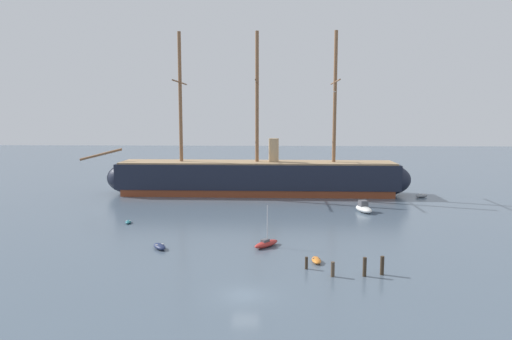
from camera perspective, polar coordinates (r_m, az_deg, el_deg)
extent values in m
plane|color=#4C5B6B|center=(44.01, -1.31, -15.26)|extent=(400.00, 400.00, 0.00)
cube|color=brown|center=(95.77, 0.13, -2.60)|extent=(55.03, 8.73, 1.43)
cube|color=black|center=(95.28, 0.13, -0.66)|extent=(57.32, 9.09, 5.11)
ellipsoid|color=black|center=(99.97, -15.14, -0.96)|extent=(10.37, 7.82, 6.54)
ellipsoid|color=black|center=(97.91, 15.72, -1.14)|extent=(10.37, 7.82, 6.54)
cube|color=#9E7F5B|center=(94.96, 0.13, 0.96)|extent=(56.17, 8.39, 0.31)
cylinder|color=brown|center=(96.42, -9.37, 8.78)|extent=(0.72, 0.72, 26.58)
cylinder|color=brown|center=(96.58, -9.41, 10.67)|extent=(0.41, 13.74, 0.29)
cylinder|color=brown|center=(94.49, 0.13, 8.91)|extent=(0.72, 0.72, 26.58)
cylinder|color=brown|center=(94.65, 0.13, 10.84)|extent=(0.41, 13.74, 0.29)
cylinder|color=brown|center=(95.15, 9.76, 8.80)|extent=(0.72, 0.72, 26.58)
cylinder|color=brown|center=(95.31, 9.80, 10.71)|extent=(0.41, 13.74, 0.29)
cylinder|color=brown|center=(101.57, -18.69, 1.84)|extent=(9.06, 0.59, 2.72)
cylinder|color=tan|center=(94.66, 2.21, 2.40)|extent=(2.04, 2.04, 5.11)
ellipsoid|color=#1E284C|center=(58.97, -11.87, -9.26)|extent=(2.49, 2.88, 0.64)
cube|color=#B2ADA3|center=(58.90, -11.88, -9.03)|extent=(0.96, 0.77, 0.10)
ellipsoid|color=orange|center=(53.19, 7.49, -11.02)|extent=(1.13, 2.36, 0.54)
cube|color=#4C4C51|center=(53.13, 7.49, -10.81)|extent=(0.87, 0.26, 0.08)
ellipsoid|color=#B22D28|center=(58.60, 1.27, -9.14)|extent=(3.59, 3.84, 0.77)
cube|color=#4C4C51|center=(58.34, 1.14, -8.77)|extent=(1.17, 1.20, 0.41)
cylinder|color=silver|center=(58.09, 1.42, -6.67)|extent=(0.10, 0.10, 4.66)
ellipsoid|color=#236670|center=(73.39, -15.56, -6.22)|extent=(1.15, 2.01, 0.45)
cube|color=beige|center=(73.35, -15.57, -6.09)|extent=(0.72, 0.29, 0.07)
ellipsoid|color=silver|center=(80.66, 13.21, -4.73)|extent=(3.08, 5.03, 1.09)
cube|color=#4C4C51|center=(80.78, 13.13, -4.07)|extent=(1.59, 1.71, 1.09)
ellipsoid|color=#B22D28|center=(100.92, -16.02, -2.66)|extent=(2.02, 1.73, 0.44)
cube|color=beige|center=(100.89, -16.02, -2.57)|extent=(0.53, 0.68, 0.07)
ellipsoid|color=gray|center=(98.09, 19.84, -3.01)|extent=(3.18, 2.55, 0.69)
cube|color=beige|center=(98.04, 19.84, -2.86)|extent=(0.77, 1.08, 0.11)
ellipsoid|color=gold|center=(106.94, 1.78, -1.74)|extent=(2.42, 4.14, 0.91)
cube|color=#4C4C51|center=(106.57, 1.75, -1.37)|extent=(1.28, 1.39, 0.91)
cylinder|color=#382B1E|center=(50.86, 6.27, -11.38)|extent=(0.33, 0.33, 1.34)
cylinder|color=#382B1E|center=(50.49, 15.37, -11.35)|extent=(0.41, 0.41, 1.99)
cylinder|color=#382B1E|center=(49.59, 13.32, -11.61)|extent=(0.39, 0.39, 2.01)
cylinder|color=#4C3D2D|center=(48.94, 9.49, -12.05)|extent=(0.39, 0.39, 1.56)
ellipsoid|color=silver|center=(70.45, 9.72, 9.53)|extent=(0.34, 0.21, 0.11)
sphere|color=silver|center=(70.49, 9.56, 9.54)|extent=(0.09, 0.09, 0.09)
cube|color=#ADA89E|center=(70.09, 9.67, 9.56)|extent=(0.32, 0.63, 0.13)
cube|color=#ADA89E|center=(70.81, 9.78, 9.53)|extent=(0.32, 0.63, 0.13)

